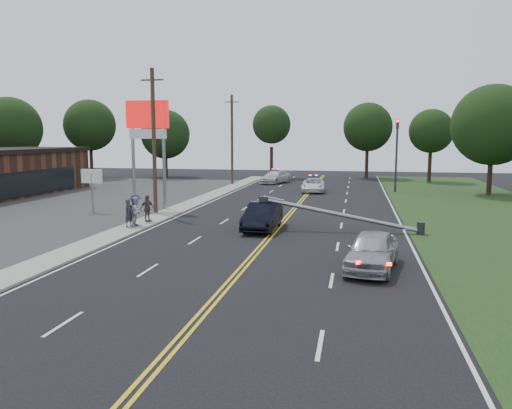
% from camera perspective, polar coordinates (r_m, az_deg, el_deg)
% --- Properties ---
extents(ground, '(120.00, 120.00, 0.00)m').
position_cam_1_polar(ground, '(21.64, -1.00, -6.67)').
color(ground, black).
rests_on(ground, ground).
extents(parking_lot, '(25.00, 60.00, 0.01)m').
position_cam_1_polar(parking_lot, '(39.47, -27.15, -0.95)').
color(parking_lot, '#2D2D2D').
rests_on(parking_lot, ground).
extents(sidewalk, '(1.80, 70.00, 0.12)m').
position_cam_1_polar(sidewalk, '(33.51, -11.43, -1.55)').
color(sidewalk, gray).
rests_on(sidewalk, ground).
extents(centerline_yellow, '(0.36, 80.00, 0.00)m').
position_cam_1_polar(centerline_yellow, '(31.26, 2.93, -2.16)').
color(centerline_yellow, gold).
rests_on(centerline_yellow, ground).
extents(pylon_sign, '(3.20, 0.35, 8.00)m').
position_cam_1_polar(pylon_sign, '(37.60, -12.27, 8.50)').
color(pylon_sign, gray).
rests_on(pylon_sign, ground).
extents(small_sign, '(1.60, 0.14, 3.10)m').
position_cam_1_polar(small_sign, '(37.49, -18.25, 2.69)').
color(small_sign, gray).
rests_on(small_sign, ground).
extents(traffic_signal, '(0.28, 0.41, 7.05)m').
position_cam_1_polar(traffic_signal, '(50.62, 15.78, 6.12)').
color(traffic_signal, '#2D2D30').
rests_on(traffic_signal, ground).
extents(fallen_streetlight, '(9.36, 0.44, 1.91)m').
position_cam_1_polar(fallen_streetlight, '(28.82, 10.62, -1.31)').
color(fallen_streetlight, '#2D2D30').
rests_on(fallen_streetlight, ground).
extents(utility_pole_mid, '(1.60, 0.28, 10.00)m').
position_cam_1_polar(utility_pole_mid, '(35.24, -11.59, 7.10)').
color(utility_pole_mid, '#382619').
rests_on(utility_pole_mid, ground).
extents(utility_pole_far, '(1.60, 0.28, 10.00)m').
position_cam_1_polar(utility_pole_far, '(56.16, -2.76, 7.43)').
color(utility_pole_far, '#382619').
rests_on(utility_pole_far, ground).
extents(tree_3, '(7.30, 7.30, 10.01)m').
position_cam_1_polar(tree_3, '(65.58, -26.32, 7.79)').
color(tree_3, black).
rests_on(tree_3, ground).
extents(tree_4, '(6.66, 6.66, 10.21)m').
position_cam_1_polar(tree_4, '(69.42, -18.46, 8.58)').
color(tree_4, black).
rests_on(tree_4, ground).
extents(tree_5, '(6.54, 6.54, 8.99)m').
position_cam_1_polar(tree_5, '(68.36, -10.33, 7.90)').
color(tree_5, black).
rests_on(tree_5, ground).
extents(tree_6, '(5.05, 5.05, 9.51)m').
position_cam_1_polar(tree_6, '(66.56, 1.79, 9.09)').
color(tree_6, black).
rests_on(tree_6, ground).
extents(tree_7, '(6.33, 6.33, 9.81)m').
position_cam_1_polar(tree_7, '(67.29, 12.66, 8.62)').
color(tree_7, black).
rests_on(tree_7, ground).
extents(tree_8, '(5.23, 5.23, 8.68)m').
position_cam_1_polar(tree_8, '(63.53, 19.40, 7.91)').
color(tree_8, black).
rests_on(tree_8, ground).
extents(tree_9, '(7.41, 7.41, 10.17)m').
position_cam_1_polar(tree_9, '(51.14, 25.45, 8.20)').
color(tree_9, black).
rests_on(tree_9, ground).
extents(crashed_sedan, '(1.74, 4.79, 1.57)m').
position_cam_1_polar(crashed_sedan, '(29.12, 0.76, -1.34)').
color(crashed_sedan, black).
rests_on(crashed_sedan, ground).
extents(waiting_sedan, '(2.59, 4.82, 1.56)m').
position_cam_1_polar(waiting_sedan, '(20.95, 13.12, -5.16)').
color(waiting_sedan, '#9FA0A7').
rests_on(waiting_sedan, ground).
extents(emergency_a, '(2.45, 4.83, 1.31)m').
position_cam_1_polar(emergency_a, '(49.41, 6.54, 2.20)').
color(emergency_a, white).
rests_on(emergency_a, ground).
extents(emergency_b, '(3.61, 5.48, 1.47)m').
position_cam_1_polar(emergency_b, '(58.41, 2.23, 3.17)').
color(emergency_b, silver).
rests_on(emergency_b, ground).
extents(bystander_a, '(0.55, 0.69, 1.64)m').
position_cam_1_polar(bystander_a, '(30.22, -14.33, -0.95)').
color(bystander_a, '#2A2A33').
rests_on(bystander_a, sidewalk).
extents(bystander_b, '(0.77, 0.94, 1.77)m').
position_cam_1_polar(bystander_b, '(30.37, -13.49, -0.76)').
color(bystander_b, '#B0B0B5').
rests_on(bystander_b, sidewalk).
extents(bystander_c, '(0.88, 1.31, 1.87)m').
position_cam_1_polar(bystander_c, '(30.57, -13.62, -0.62)').
color(bystander_c, '#1B2744').
rests_on(bystander_c, sidewalk).
extents(bystander_d, '(0.85, 1.06, 1.69)m').
position_cam_1_polar(bystander_d, '(31.81, -12.33, -0.43)').
color(bystander_d, '#5E4F4B').
rests_on(bystander_d, sidewalk).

